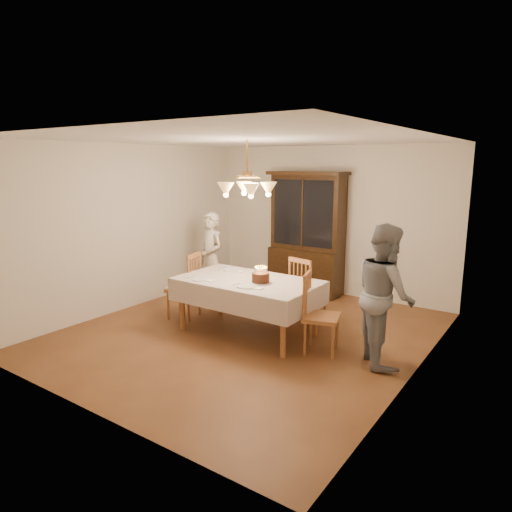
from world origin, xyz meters
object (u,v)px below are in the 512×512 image
Objects in this scene: elderly_woman at (211,258)px; birthday_cake at (261,278)px; chair_far_side at (307,295)px; dining_table at (248,285)px; china_hutch at (307,235)px.

birthday_cake is at bearing -11.56° from elderly_woman.
chair_far_side is at bearing 72.51° from birthday_cake.
elderly_woman is 5.05× the size of birthday_cake.
dining_table is 0.88× the size of china_hutch.
elderly_woman is at bearing -125.39° from china_hutch.
chair_far_side is 3.33× the size of birthday_cake.
china_hutch is at bearing 71.93° from elderly_woman.
china_hutch is at bearing 98.01° from dining_table.
china_hutch is at bearing 103.76° from birthday_cake.
chair_far_side is (0.82, -1.48, -0.60)m from china_hutch.
china_hutch is 1.80m from chair_far_side.
chair_far_side reaches higher than dining_table.
elderly_woman is 1.81m from birthday_cake.
birthday_cake reaches higher than dining_table.
china_hutch is 1.43× the size of elderly_woman.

